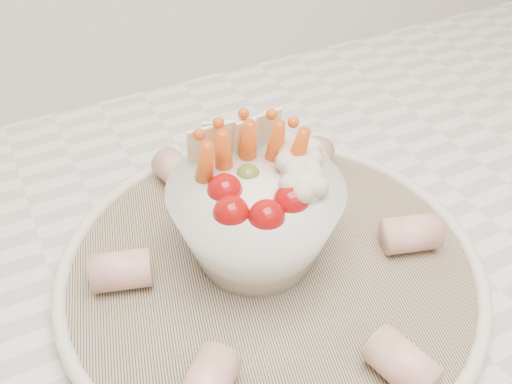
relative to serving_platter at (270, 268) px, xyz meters
name	(u,v)px	position (x,y,z in m)	size (l,w,h in m)	color
serving_platter	(270,268)	(0.00, 0.00, 0.00)	(0.44, 0.44, 0.02)	navy
veggie_bowl	(257,214)	(0.00, 0.02, 0.05)	(0.14, 0.14, 0.12)	white
cured_meat_rolls	(271,251)	(0.00, 0.00, 0.02)	(0.29, 0.33, 0.03)	#C05D57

